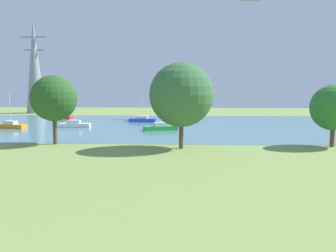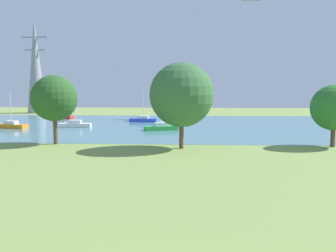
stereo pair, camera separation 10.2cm
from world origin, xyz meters
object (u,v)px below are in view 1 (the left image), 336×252
object	(u,v)px
sailboat_white	(74,124)
tree_east_near	(54,98)
tree_mid_shore	(181,95)
sailboat_green	(160,127)
tree_west_near	(334,108)
sailboat_orange	(11,125)
sailboat_blue	(143,119)
electricity_pylon	(35,66)
sailboat_red	(61,116)

from	to	relation	value
sailboat_white	tree_east_near	world-z (taller)	tree_east_near
sailboat_white	tree_mid_shore	distance (m)	25.35
sailboat_green	tree_west_near	xyz separation A→B (m)	(18.73, -13.44, 3.59)
sailboat_white	sailboat_green	xyz separation A→B (m)	(13.51, -3.12, -0.01)
tree_east_near	tree_west_near	bearing A→B (deg)	-0.44
sailboat_orange	sailboat_white	xyz separation A→B (m)	(9.25, 1.66, 0.00)
sailboat_orange	sailboat_white	bearing A→B (deg)	10.17
sailboat_white	sailboat_orange	bearing A→B (deg)	-169.83
tree_mid_shore	tree_west_near	bearing A→B (deg)	6.82
sailboat_blue	electricity_pylon	distance (m)	37.83
sailboat_green	tree_west_near	size ratio (longest dim) A/B	0.80
tree_east_near	tree_west_near	world-z (taller)	tree_east_near
sailboat_red	sailboat_blue	xyz separation A→B (m)	(16.86, -5.92, -0.00)
sailboat_white	tree_mid_shore	world-z (taller)	tree_mid_shore
sailboat_red	electricity_pylon	world-z (taller)	electricity_pylon
sailboat_white	sailboat_green	size ratio (longest dim) A/B	1.13
sailboat_red	electricity_pylon	size ratio (longest dim) A/B	0.24
tree_west_near	electricity_pylon	bearing A→B (deg)	137.12
sailboat_white	sailboat_red	bearing A→B (deg)	116.01
sailboat_blue	sailboat_green	bearing A→B (deg)	-71.78
sailboat_orange	sailboat_white	distance (m)	9.40
sailboat_blue	sailboat_green	size ratio (longest dim) A/B	1.04
tree_west_near	sailboat_red	bearing A→B (deg)	141.24
tree_east_near	tree_mid_shore	xyz separation A→B (m)	(13.63, -2.08, 0.43)
sailboat_blue	sailboat_white	size ratio (longest dim) A/B	0.92
sailboat_red	tree_west_near	size ratio (longest dim) A/B	0.85
sailboat_white	tree_east_near	xyz separation A→B (m)	(3.08, -16.33, 4.48)
sailboat_white	tree_mid_shore	bearing A→B (deg)	-47.77
tree_east_near	electricity_pylon	xyz separation A→B (m)	(-22.50, 47.73, 6.39)
sailboat_red	tree_mid_shore	world-z (taller)	tree_mid_shore
sailboat_blue	tree_mid_shore	world-z (taller)	tree_mid_shore
sailboat_white	electricity_pylon	world-z (taller)	electricity_pylon
tree_east_near	tree_mid_shore	bearing A→B (deg)	-8.68
sailboat_white	tree_east_near	bearing A→B (deg)	-79.31
sailboat_red	tree_east_near	size ratio (longest dim) A/B	0.73
sailboat_orange	tree_west_near	bearing A→B (deg)	-19.76
sailboat_blue	sailboat_white	world-z (taller)	sailboat_white
sailboat_green	sailboat_white	bearing A→B (deg)	167.01
electricity_pylon	tree_west_near	bearing A→B (deg)	-42.88
tree_east_near	electricity_pylon	distance (m)	53.15
sailboat_red	tree_mid_shore	xyz separation A→B (m)	(24.20, -33.74, 4.91)
sailboat_red	sailboat_green	distance (m)	27.94
sailboat_white	electricity_pylon	xyz separation A→B (m)	(-19.41, 31.40, 10.88)
sailboat_blue	electricity_pylon	bearing A→B (deg)	142.63
sailboat_white	tree_west_near	bearing A→B (deg)	-27.19
sailboat_green	tree_west_near	bearing A→B (deg)	-35.66
sailboat_green	electricity_pylon	world-z (taller)	electricity_pylon
sailboat_orange	electricity_pylon	xyz separation A→B (m)	(-10.17, 33.06, 10.88)
sailboat_blue	tree_mid_shore	distance (m)	29.19
sailboat_green	tree_east_near	size ratio (longest dim) A/B	0.69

